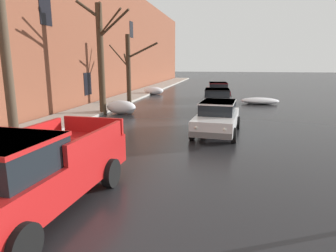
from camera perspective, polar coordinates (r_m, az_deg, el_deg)
name	(u,v)px	position (r m, az deg, el deg)	size (l,w,h in m)	color
left_sidewalk_slab	(85,112)	(18.89, -15.61, 2.53)	(2.52, 80.00, 0.16)	#A8A399
brick_townhouse_facade	(52,26)	(19.63, -21.30, 17.33)	(0.63, 80.00, 10.27)	brown
snow_bank_near_corner_left	(122,107)	(18.30, -8.73, 3.52)	(1.79, 0.95, 0.81)	white
snow_bank_along_left_kerb	(259,101)	(23.45, 17.07, 4.62)	(2.76, 1.39, 0.48)	white
snow_bank_along_right_kerb	(154,91)	(29.15, -2.72, 6.74)	(1.89, 1.16, 0.73)	white
bare_tree_second_along_sidewalk	(1,36)	(11.66, -29.35, 14.83)	(3.22, 2.38, 7.30)	#4C3D2D
bare_tree_mid_block	(101,55)	(18.13, -12.66, 13.06)	(3.12, 1.64, 6.41)	#423323
bare_tree_far_down_block	(129,67)	(22.81, -7.44, 11.06)	(3.77, 1.12, 5.07)	#382B1E
pickup_truck_red_approaching_near_lane	(30,174)	(6.70, -24.85, -8.27)	(2.35, 5.36, 1.76)	red
sedan_white_parked_kerbside_close	(217,117)	(13.14, 9.38, 1.73)	(2.09, 4.26, 1.42)	silver
sedan_black_parked_kerbside_mid	(217,100)	(19.17, 9.33, 4.98)	(2.09, 4.14, 1.42)	black
sedan_maroon_parked_far_down_block	(218,91)	(25.28, 9.52, 6.67)	(2.18, 4.51, 1.42)	maroon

